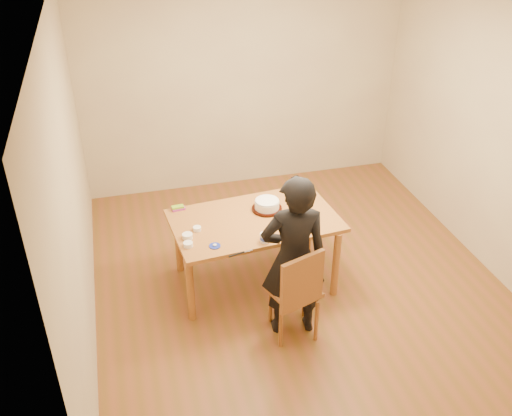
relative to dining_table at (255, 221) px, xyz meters
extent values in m
cube|color=brown|center=(0.42, -0.11, -0.73)|extent=(4.00, 4.50, 0.00)
cube|color=silver|center=(0.42, -0.11, 1.97)|extent=(4.00, 4.50, 0.00)
cube|color=tan|center=(0.42, 2.14, 0.62)|extent=(4.00, 0.00, 2.70)
cube|color=tan|center=(-1.58, -0.11, 0.62)|extent=(0.00, 4.50, 2.70)
cube|color=tan|center=(2.42, -0.11, 0.62)|extent=(0.00, 4.50, 2.70)
cube|color=brown|center=(0.00, 0.00, 0.00)|extent=(1.64, 1.06, 0.04)
cube|color=brown|center=(0.15, -0.78, -0.28)|extent=(0.48, 0.48, 0.04)
cylinder|color=red|center=(0.16, 0.13, 0.03)|extent=(0.29, 0.29, 0.02)
cylinder|color=white|center=(0.16, 0.13, 0.08)|extent=(0.24, 0.24, 0.08)
ellipsoid|color=white|center=(0.16, 0.13, 0.13)|extent=(0.23, 0.23, 0.03)
cylinder|color=white|center=(-0.01, -0.39, 0.06)|extent=(0.09, 0.09, 0.08)
cylinder|color=#18279E|center=(-0.45, -0.35, 0.02)|extent=(0.10, 0.10, 0.01)
ellipsoid|color=white|center=(-0.45, -0.35, 0.04)|extent=(0.04, 0.04, 0.02)
cylinder|color=white|center=(-0.68, -0.29, 0.04)|extent=(0.08, 0.08, 0.04)
cylinder|color=white|center=(-0.56, -0.05, 0.04)|extent=(0.08, 0.08, 0.04)
cylinder|color=white|center=(-0.67, -0.16, 0.04)|extent=(0.09, 0.09, 0.04)
cube|color=#CA2F6C|center=(-0.68, 0.36, 0.03)|extent=(0.14, 0.08, 0.02)
cube|color=green|center=(-0.68, 0.36, 0.05)|extent=(0.12, 0.07, 0.02)
cube|color=black|center=(-0.30, -0.52, 0.02)|extent=(0.15, 0.05, 0.01)
imported|color=black|center=(0.15, -0.73, 0.05)|extent=(0.61, 0.44, 1.56)
camera|label=1|loc=(-1.16, -4.43, 2.91)|focal=40.00mm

